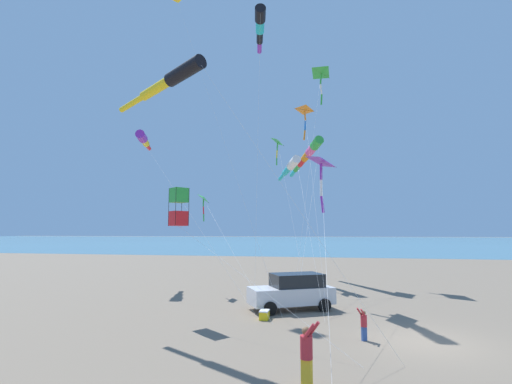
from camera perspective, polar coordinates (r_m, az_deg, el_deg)
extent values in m
plane|color=#756654|center=(15.92, 24.58, -20.35)|extent=(600.00, 600.00, 0.00)
cube|color=teal|center=(180.11, 12.50, -7.33)|extent=(240.00, 600.00, 0.01)
cube|color=silver|center=(20.00, 5.42, -15.64)|extent=(3.65, 4.67, 0.84)
cube|color=black|center=(20.02, 6.34, -13.42)|extent=(2.65, 3.04, 0.68)
cylinder|color=black|center=(18.72, 2.19, -17.62)|extent=(0.50, 0.69, 0.66)
cylinder|color=black|center=(20.45, 0.45, -16.65)|extent=(0.50, 0.69, 0.66)
cylinder|color=black|center=(19.84, 10.58, -16.87)|extent=(0.50, 0.69, 0.66)
cylinder|color=black|center=(21.48, 8.24, -16.08)|extent=(0.50, 0.69, 0.66)
cube|color=yellow|center=(17.97, 1.30, -18.60)|extent=(0.60, 0.40, 0.36)
cube|color=white|center=(17.93, 1.29, -17.94)|extent=(0.62, 0.42, 0.06)
cube|color=gold|center=(10.80, 7.88, -26.07)|extent=(0.23, 0.31, 0.72)
cylinder|color=#B72833|center=(10.60, 7.82, -22.74)|extent=(0.43, 0.43, 0.59)
sphere|color=brown|center=(10.49, 7.79, -20.60)|extent=(0.22, 0.22, 0.22)
cylinder|color=#B72833|center=(10.55, 8.91, -20.28)|extent=(0.22, 0.37, 0.45)
cylinder|color=#B72833|center=(10.29, 8.19, -20.66)|extent=(0.22, 0.37, 0.45)
cube|color=#335199|center=(15.24, 16.43, -20.33)|extent=(0.20, 0.22, 0.51)
cylinder|color=#B72833|center=(15.13, 16.38, -18.63)|extent=(0.32, 0.32, 0.42)
sphere|color=brown|center=(15.07, 16.34, -17.55)|extent=(0.16, 0.16, 0.16)
cylinder|color=#B72833|center=(14.92, 16.29, -17.56)|extent=(0.20, 0.25, 0.32)
cylinder|color=#B72833|center=(15.08, 15.75, -17.45)|extent=(0.20, 0.25, 0.32)
cylinder|color=green|center=(30.75, 9.41, 7.50)|extent=(1.51, 1.27, 1.06)
cylinder|color=#EF4C93|center=(31.63, 8.60, 6.49)|extent=(1.45, 1.19, 0.98)
cylinder|color=orange|center=(32.53, 7.84, 5.54)|extent=(1.39, 1.10, 0.90)
cylinder|color=red|center=(33.44, 7.12, 4.64)|extent=(1.33, 1.01, 0.82)
cylinder|color=green|center=(34.37, 6.44, 3.79)|extent=(1.27, 0.93, 0.74)
cylinder|color=#1EB7C6|center=(35.30, 5.80, 2.98)|extent=(1.21, 0.84, 0.66)
cylinder|color=white|center=(24.15, 8.44, -2.37)|extent=(10.65, 1.11, 11.25)
cylinder|color=white|center=(29.19, 5.84, 4.54)|extent=(1.89, 1.31, 0.96)
cylinder|color=#1EB7C6|center=(30.68, 4.91, 3.43)|extent=(1.78, 1.13, 0.78)
cylinder|color=#1EB7C6|center=(32.19, 4.06, 2.43)|extent=(1.68, 0.95, 0.60)
cylinder|color=white|center=(22.55, 7.96, -4.40)|extent=(10.59, 2.09, 9.45)
cylinder|color=black|center=(16.27, -11.00, 17.92)|extent=(1.63, 2.16, 0.77)
cylinder|color=yellow|center=(17.83, -15.21, 15.22)|extent=(1.48, 2.06, 0.60)
cylinder|color=yellow|center=(19.49, -18.65, 12.90)|extent=(1.33, 1.97, 0.44)
cylinder|color=white|center=(12.80, 5.16, -0.53)|extent=(0.98, 6.99, 10.60)
pyramid|color=purple|center=(21.84, 10.17, 4.94)|extent=(2.18, 1.46, 0.76)
cylinder|color=black|center=(21.82, 10.05, 4.63)|extent=(0.09, 1.78, 0.74)
cylinder|color=purple|center=(21.74, 10.06, 3.12)|extent=(0.22, 0.21, 0.96)
cylinder|color=white|center=(21.60, 10.09, 0.62)|extent=(0.20, 0.16, 0.96)
cylinder|color=purple|center=(21.48, 10.26, -1.90)|extent=(0.19, 0.27, 0.97)
cylinder|color=white|center=(14.93, 10.57, -6.19)|extent=(13.02, 0.43, 8.03)
pyramid|color=orange|center=(32.93, 7.58, 12.70)|extent=(2.09, 1.56, 0.43)
cylinder|color=black|center=(32.89, 7.55, 12.52)|extent=(0.30, 1.69, 0.30)
cylinder|color=orange|center=(32.74, 7.61, 11.64)|extent=(0.22, 0.24, 0.87)
cylinder|color=blue|center=(32.51, 7.64, 10.19)|extent=(0.14, 0.19, 0.87)
cylinder|color=orange|center=(32.25, 7.53, 8.73)|extent=(0.24, 0.27, 0.88)
cylinder|color=white|center=(24.61, 8.77, 1.37)|extent=(13.45, 1.75, 14.50)
cylinder|color=white|center=(22.65, -5.94, 10.60)|extent=(6.18, 8.51, 21.14)
pyramid|color=green|center=(35.53, 10.12, 17.88)|extent=(2.46, 2.18, 0.76)
cylinder|color=black|center=(35.47, 10.05, 17.72)|extent=(0.86, 1.52, 0.76)
cylinder|color=green|center=(35.27, 10.01, 16.86)|extent=(0.26, 0.27, 0.95)
cylinder|color=white|center=(34.96, 10.07, 15.42)|extent=(0.24, 0.29, 0.95)
cylinder|color=green|center=(34.70, 10.12, 13.94)|extent=(0.31, 0.27, 0.95)
cylinder|color=white|center=(27.76, 8.42, 4.47)|extent=(10.38, 1.69, 18.29)
pyramid|color=green|center=(25.54, -8.06, -0.92)|extent=(1.25, 0.94, 0.55)
cylinder|color=black|center=(25.54, -8.16, -1.03)|extent=(0.25, 0.79, 0.63)
cylinder|color=green|center=(25.49, -8.17, -1.71)|extent=(0.15, 0.11, 0.51)
cylinder|color=red|center=(25.40, -8.16, -2.83)|extent=(0.14, 0.15, 0.51)
cylinder|color=green|center=(25.38, -8.11, -3.97)|extent=(0.14, 0.09, 0.51)
cylinder|color=white|center=(20.99, -3.99, -8.65)|extent=(7.51, 5.96, 6.27)
cylinder|color=purple|center=(30.25, -17.33, 8.22)|extent=(1.36, 1.00, 0.83)
cylinder|color=yellow|center=(31.30, -16.86, 7.48)|extent=(1.29, 0.81, 0.63)
cylinder|color=red|center=(32.35, -16.41, 6.79)|extent=(1.22, 0.61, 0.44)
cylinder|color=white|center=(23.27, -11.00, -2.09)|extent=(7.26, 10.53, 11.32)
pyramid|color=green|center=(30.69, 3.44, 7.91)|extent=(1.43, 0.90, 0.63)
cylinder|color=black|center=(30.68, 3.36, 7.78)|extent=(0.06, 1.07, 0.70)
cylinder|color=green|center=(30.62, 3.33, 7.07)|extent=(0.19, 0.18, 0.64)
cylinder|color=yellow|center=(30.51, 3.26, 5.91)|extent=(0.13, 0.16, 0.64)
cylinder|color=green|center=(30.39, 3.23, 4.74)|extent=(0.12, 0.12, 0.63)
cylinder|color=white|center=(25.00, 5.27, -2.37)|extent=(9.38, 2.94, 11.39)
cylinder|color=black|center=(27.08, 0.67, 25.88)|extent=(1.33, 0.95, 0.91)
cylinder|color=#1EB7C6|center=(27.89, 0.63, 24.35)|extent=(1.28, 0.82, 0.78)
cylinder|color=black|center=(28.73, 0.59, 22.91)|extent=(1.23, 0.68, 0.65)
cylinder|color=purple|center=(29.58, 0.55, 21.55)|extent=(1.18, 0.55, 0.52)
cylinder|color=white|center=(21.75, 0.27, 7.44)|extent=(2.56, 0.14, 18.33)
cube|color=green|center=(17.98, -11.86, -0.50)|extent=(0.98, 0.98, 0.69)
cube|color=red|center=(17.91, -11.94, -4.05)|extent=(0.98, 0.98, 0.69)
cylinder|color=black|center=(18.08, -13.39, -2.27)|extent=(0.02, 0.02, 1.81)
cylinder|color=black|center=(17.47, -12.35, -2.16)|extent=(0.02, 0.02, 1.81)
cylinder|color=black|center=(18.41, -11.47, -2.38)|extent=(0.02, 0.02, 1.81)
cylinder|color=black|center=(17.80, -10.38, -2.28)|extent=(0.02, 0.02, 1.81)
cylinder|color=white|center=(14.59, -0.97, -13.59)|extent=(4.62, 7.98, 4.33)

